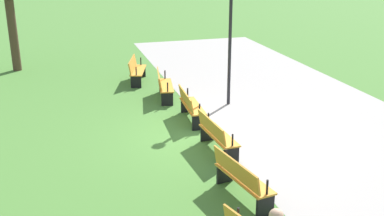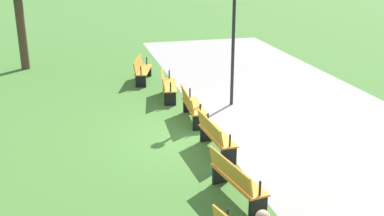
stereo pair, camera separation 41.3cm
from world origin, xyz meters
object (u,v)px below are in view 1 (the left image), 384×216
at_px(bench_1, 164,85).
at_px(lamp_post, 231,12).
at_px(bench_3, 216,135).
at_px(bench_0, 136,70).
at_px(bench_4, 241,178).
at_px(bench_2, 190,106).

distance_m(bench_1, lamp_post, 3.26).
height_order(bench_3, lamp_post, lamp_post).
distance_m(bench_0, bench_3, 6.76).
xyz_separation_m(bench_3, lamp_post, (-3.38, 1.59, 2.43)).
bearing_deg(bench_3, bench_1, 179.98).
relative_size(bench_1, bench_4, 1.00).
xyz_separation_m(bench_0, lamp_post, (3.33, 2.37, 2.43)).
relative_size(bench_2, bench_4, 0.98).
relative_size(bench_2, lamp_post, 0.39).
distance_m(bench_2, bench_3, 2.26).
bearing_deg(bench_0, bench_4, 20.05).
distance_m(bench_0, bench_4, 8.98).
relative_size(bench_1, bench_3, 1.02).
relative_size(bench_0, lamp_post, 0.40).
bearing_deg(bench_2, lamp_post, 128.45).
xyz_separation_m(bench_1, lamp_post, (1.13, 1.85, 2.43)).
bearing_deg(lamp_post, bench_0, -144.59).
height_order(bench_0, bench_2, same).
height_order(bench_0, bench_3, same).
distance_m(bench_1, bench_4, 6.76).
bearing_deg(bench_4, bench_2, 166.64).
relative_size(bench_0, bench_4, 1.01).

